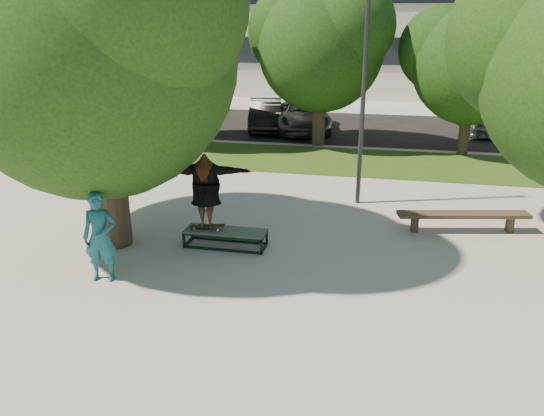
% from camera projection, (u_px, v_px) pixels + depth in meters
% --- Properties ---
extents(ground, '(120.00, 120.00, 0.00)m').
position_uv_depth(ground, '(289.00, 281.00, 10.19)').
color(ground, '#A8A29A').
rests_on(ground, ground).
extents(grass_strip, '(30.00, 4.00, 0.02)m').
position_uv_depth(grass_strip, '(365.00, 162.00, 18.74)').
color(grass_strip, '#294A15').
rests_on(grass_strip, ground).
extents(asphalt_strip, '(40.00, 8.00, 0.01)m').
position_uv_depth(asphalt_strip, '(350.00, 127.00, 24.93)').
color(asphalt_strip, black).
rests_on(asphalt_strip, ground).
extents(tree_left, '(6.96, 5.95, 7.12)m').
position_uv_depth(tree_left, '(90.00, 37.00, 10.57)').
color(tree_left, '#38281E').
rests_on(tree_left, ground).
extents(bg_tree_left, '(5.28, 4.51, 5.77)m').
position_uv_depth(bg_tree_left, '(174.00, 48.00, 20.45)').
color(bg_tree_left, '#38281E').
rests_on(bg_tree_left, ground).
extents(bg_tree_mid, '(5.76, 4.92, 6.24)m').
position_uv_depth(bg_tree_mid, '(319.00, 41.00, 20.19)').
color(bg_tree_mid, '#38281E').
rests_on(bg_tree_mid, ground).
extents(bg_tree_right, '(5.04, 4.31, 5.43)m').
position_uv_depth(bg_tree_right, '(471.00, 58.00, 18.81)').
color(bg_tree_right, '#38281E').
rests_on(bg_tree_right, ground).
extents(lamppost, '(0.25, 0.15, 6.11)m').
position_uv_depth(lamppost, '(364.00, 86.00, 13.55)').
color(lamppost, '#2D2D30').
rests_on(lamppost, ground).
extents(grind_box, '(1.80, 0.60, 0.38)m').
position_uv_depth(grind_box, '(226.00, 238.00, 11.72)').
color(grind_box, black).
rests_on(grind_box, ground).
extents(skater_rig, '(2.08, 0.87, 1.72)m').
position_uv_depth(skater_rig, '(206.00, 190.00, 11.44)').
color(skater_rig, white).
rests_on(skater_rig, grind_box).
extents(bystander, '(0.71, 0.54, 1.76)m').
position_uv_depth(bystander, '(100.00, 237.00, 9.98)').
color(bystander, '#1A5F66').
rests_on(bystander, ground).
extents(bench, '(3.10, 1.03, 0.47)m').
position_uv_depth(bench, '(463.00, 216.00, 12.47)').
color(bench, '#443829').
rests_on(bench, ground).
extents(car_silver_a, '(2.13, 4.60, 1.53)m').
position_uv_depth(car_silver_a, '(169.00, 105.00, 26.41)').
color(car_silver_a, '#A8A8AD').
rests_on(car_silver_a, asphalt_strip).
extents(car_dark, '(2.24, 4.35, 1.37)m').
position_uv_depth(car_dark, '(266.00, 115.00, 24.18)').
color(car_dark, black).
rests_on(car_dark, asphalt_strip).
extents(car_grey, '(3.10, 5.27, 1.38)m').
position_uv_depth(car_grey, '(304.00, 116.00, 23.87)').
color(car_grey, '#57575C').
rests_on(car_grey, asphalt_strip).
extents(car_silver_b, '(2.30, 5.03, 1.43)m').
position_uv_depth(car_silver_b, '(485.00, 115.00, 23.90)').
color(car_silver_b, '#B0B0B5').
rests_on(car_silver_b, asphalt_strip).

